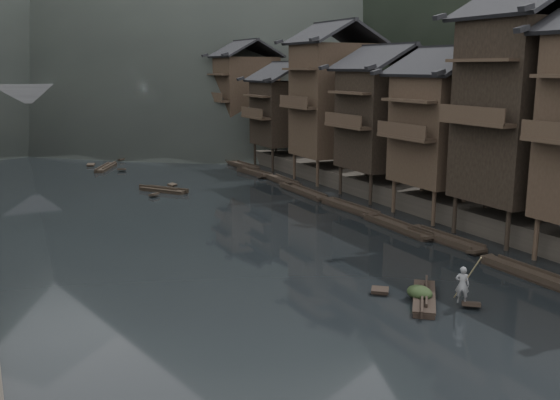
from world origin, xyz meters
TOP-DOWN VIEW (x-y plane):
  - water at (0.00, 0.00)m, footprint 300.00×300.00m
  - right_bank at (35.00, 40.00)m, footprint 40.00×200.00m
  - stilt_houses at (17.28, 19.06)m, footprint 9.00×67.60m
  - moored_sampans at (11.80, 20.95)m, footprint 2.53×62.89m
  - midriver_boats at (0.82, 51.62)m, footprint 9.40×44.07m
  - stone_bridge at (-0.00, 72.00)m, footprint 40.00×6.00m
  - hero_sampan at (4.00, -1.03)m, footprint 3.84×4.44m
  - cargo_heap at (3.86, -0.85)m, footprint 1.11×1.45m
  - boatman at (5.12, -2.40)m, footprint 0.78×0.78m
  - bamboo_pole at (5.32, -2.40)m, footprint 0.89×2.66m

SIDE VIEW (x-z plane):
  - water at x=0.00m, z-range 0.00..0.00m
  - moored_sampans at x=11.80m, z-range -0.03..0.44m
  - hero_sampan at x=4.00m, z-range -0.01..0.42m
  - midriver_boats at x=0.82m, z-range -0.02..0.43m
  - cargo_heap at x=3.86m, z-range 0.44..1.10m
  - right_bank at x=35.00m, z-range 0.00..1.80m
  - boatman at x=5.12m, z-range 0.44..2.25m
  - bamboo_pole at x=5.32m, z-range 2.25..5.40m
  - stone_bridge at x=0.00m, z-range 0.61..9.61m
  - stilt_houses at x=17.28m, z-range 0.67..17.31m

